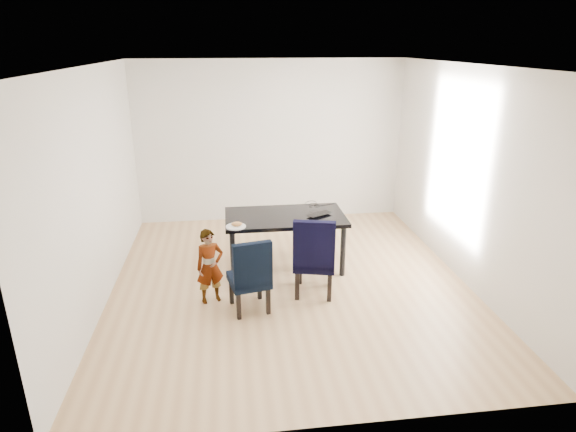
{
  "coord_description": "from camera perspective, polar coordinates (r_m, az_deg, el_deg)",
  "views": [
    {
      "loc": [
        -0.73,
        -5.52,
        2.94
      ],
      "look_at": [
        0.0,
        0.2,
        0.85
      ],
      "focal_mm": 30.0,
      "sensor_mm": 36.0,
      "label": 1
    }
  ],
  "objects": [
    {
      "name": "child",
      "position": [
        5.76,
        -9.24,
        -5.9
      ],
      "size": [
        0.39,
        0.32,
        0.91
      ],
      "primitive_type": "imported",
      "rotation": [
        0.0,
        0.0,
        0.33
      ],
      "color": "orange",
      "rests_on": "floor"
    },
    {
      "name": "dining_table",
      "position": [
        6.59,
        -0.33,
        -3.0
      ],
      "size": [
        1.6,
        0.9,
        0.75
      ],
      "primitive_type": "cube",
      "color": "black",
      "rests_on": "floor"
    },
    {
      "name": "cable_tangle",
      "position": [
        6.84,
        3.12,
        1.23
      ],
      "size": [
        0.16,
        0.16,
        0.01
      ],
      "primitive_type": "torus",
      "rotation": [
        0.0,
        0.0,
        0.11
      ],
      "color": "black",
      "rests_on": "dining_table"
    },
    {
      "name": "wall_right",
      "position": [
        6.48,
        20.5,
        4.43
      ],
      "size": [
        0.01,
        5.0,
        2.7
      ],
      "primitive_type": "cube",
      "color": "silver",
      "rests_on": "ground"
    },
    {
      "name": "sandwich",
      "position": [
        6.07,
        -6.1,
        -0.95
      ],
      "size": [
        0.16,
        0.12,
        0.06
      ],
      "primitive_type": "ellipsoid",
      "rotation": [
        0.0,
        0.0,
        -0.4
      ],
      "color": "#CA8748",
      "rests_on": "plate"
    },
    {
      "name": "floor",
      "position": [
        6.3,
        0.23,
        -7.95
      ],
      "size": [
        4.5,
        5.0,
        0.01
      ],
      "primitive_type": "cube",
      "color": "tan",
      "rests_on": "ground"
    },
    {
      "name": "chair_right",
      "position": [
        5.87,
        3.18,
        -4.6
      ],
      "size": [
        0.59,
        0.61,
        1.02
      ],
      "primitive_type": "cube",
      "rotation": [
        0.0,
        0.0,
        -0.23
      ],
      "color": "black",
      "rests_on": "floor"
    },
    {
      "name": "wall_back",
      "position": [
        8.22,
        -2.07,
        8.74
      ],
      "size": [
        4.5,
        0.01,
        2.7
      ],
      "primitive_type": "cube",
      "color": "silver",
      "rests_on": "ground"
    },
    {
      "name": "plate",
      "position": [
        6.08,
        -6.21,
        -1.26
      ],
      "size": [
        0.33,
        0.33,
        0.01
      ],
      "primitive_type": "cylinder",
      "rotation": [
        0.0,
        0.0,
        0.39
      ],
      "color": "silver",
      "rests_on": "dining_table"
    },
    {
      "name": "laptop",
      "position": [
        6.5,
        3.46,
        0.31
      ],
      "size": [
        0.42,
        0.37,
        0.03
      ],
      "primitive_type": "imported",
      "rotation": [
        0.0,
        0.0,
        3.67
      ],
      "color": "black",
      "rests_on": "dining_table"
    },
    {
      "name": "wall_left",
      "position": [
        5.95,
        -21.86,
        2.94
      ],
      "size": [
        0.01,
        5.0,
        2.7
      ],
      "primitive_type": "cube",
      "color": "white",
      "rests_on": "ground"
    },
    {
      "name": "wall_front",
      "position": [
        3.49,
        5.7,
        -7.32
      ],
      "size": [
        4.5,
        0.01,
        2.7
      ],
      "primitive_type": "cube",
      "color": "silver",
      "rests_on": "ground"
    },
    {
      "name": "chair_left",
      "position": [
        5.54,
        -4.67,
        -6.82
      ],
      "size": [
        0.52,
        0.53,
        0.91
      ],
      "primitive_type": "cube",
      "rotation": [
        0.0,
        0.0,
        0.21
      ],
      "color": "black",
      "rests_on": "floor"
    },
    {
      "name": "ceiling",
      "position": [
        5.58,
        0.27,
        17.49
      ],
      "size": [
        4.5,
        5.0,
        0.01
      ],
      "primitive_type": "cube",
      "color": "white",
      "rests_on": "wall_back"
    }
  ]
}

